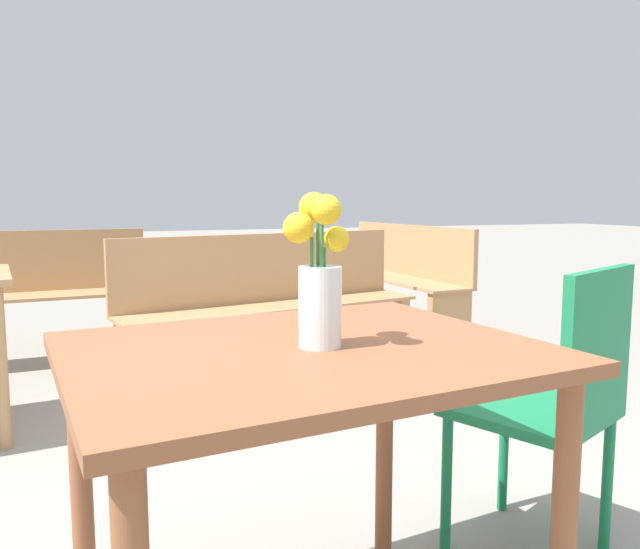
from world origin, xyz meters
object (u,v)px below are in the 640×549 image
bench_far (269,300)px  bench_middle (16,292)px  flower_vase (319,283)px  cafe_chair (557,395)px  bench_near (400,274)px  table_front (304,396)px

bench_far → bench_middle: bearing=146.6°
flower_vase → cafe_chair: 0.91m
bench_near → bench_far: size_ratio=0.90×
bench_near → bench_middle: same height
table_front → flower_vase: 0.24m
bench_far → cafe_chair: bearing=-83.7°
flower_vase → bench_near: flower_vase is taller
table_front → flower_vase: (0.03, -0.02, 0.24)m
bench_middle → bench_far: 1.68m
bench_middle → table_front: bearing=-75.7°
cafe_chair → bench_far: (-0.23, 2.09, -0.03)m
bench_middle → bench_near: bearing=-0.9°
bench_middle → bench_far: same height
bench_near → bench_far: bearing=-146.6°
cafe_chair → bench_far: 2.10m
bench_middle → cafe_chair: bearing=-61.5°
flower_vase → bench_near: 3.71m
bench_near → bench_far: (-1.34, -0.88, 0.01)m
table_front → bench_far: bearing=75.2°
bench_near → bench_middle: 2.75m
cafe_chair → bench_middle: size_ratio=0.53×
flower_vase → bench_near: bearing=58.8°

